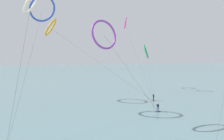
% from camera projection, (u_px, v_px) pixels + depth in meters
% --- Properties ---
extents(sea_water, '(400.00, 200.00, 0.08)m').
position_uv_depth(sea_water, '(77.00, 74.00, 116.00)').
color(sea_water, slate).
rests_on(sea_water, ground).
extents(surfer_crimson, '(1.40, 0.61, 1.70)m').
position_uv_depth(surfer_crimson, '(154.00, 98.00, 48.30)').
color(surfer_crimson, red).
rests_on(surfer_crimson, ground).
extents(surfer_navy, '(1.40, 0.72, 1.70)m').
position_uv_depth(surfer_navy, '(158.00, 108.00, 39.12)').
color(surfer_navy, navy).
rests_on(surfer_navy, ground).
extents(kite_emerald, '(7.87, 21.97, 14.06)m').
position_uv_depth(kite_emerald, '(146.00, 51.00, 67.67)').
color(kite_emerald, '#199351').
rests_on(kite_emerald, ground).
extents(kite_amber, '(24.63, 11.33, 19.40)m').
position_uv_depth(kite_amber, '(51.00, 27.00, 50.43)').
color(kite_amber, orange).
rests_on(kite_amber, ground).
extents(kite_ivory, '(3.47, 7.57, 18.83)m').
position_uv_depth(kite_ivory, '(31.00, 4.00, 27.05)').
color(kite_ivory, silver).
rests_on(kite_ivory, ground).
extents(kite_violet, '(13.26, 5.02, 16.22)m').
position_uv_depth(kite_violet, '(104.00, 35.00, 32.49)').
color(kite_violet, purple).
rests_on(kite_violet, ground).
extents(kite_magenta, '(2.24, 19.88, 22.15)m').
position_uv_depth(kite_magenta, '(125.00, 23.00, 64.06)').
color(kite_magenta, '#CC288E').
rests_on(kite_magenta, ground).
extents(kite_cobalt, '(5.89, 22.00, 21.92)m').
position_uv_depth(kite_cobalt, '(43.00, 9.00, 40.14)').
color(kite_cobalt, '#2647B7').
rests_on(kite_cobalt, ground).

